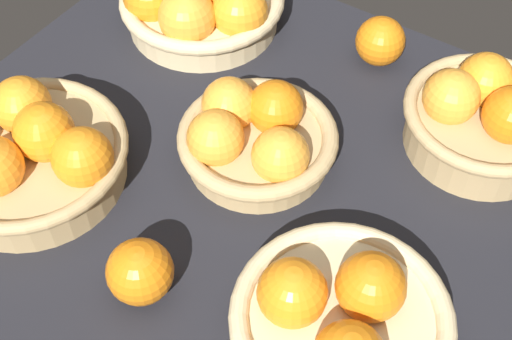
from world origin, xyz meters
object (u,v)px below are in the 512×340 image
(basket_far_right, at_px, (488,116))
(loose_orange_front_gap, at_px, (140,272))
(loose_orange_back_gap, at_px, (380,41))
(basket_center, at_px, (254,136))
(basket_near_left, at_px, (26,153))
(basket_near_right, at_px, (340,320))

(basket_far_right, xyz_separation_m, loose_orange_front_gap, (-0.23, -0.42, -0.01))
(loose_orange_back_gap, bearing_deg, basket_far_right, -20.73)
(basket_far_right, height_order, basket_center, basket_far_right)
(basket_center, height_order, loose_orange_front_gap, basket_center)
(basket_near_left, height_order, loose_orange_back_gap, basket_near_left)
(basket_near_left, distance_m, loose_orange_front_gap, 0.23)
(basket_far_right, relative_size, basket_near_right, 0.90)
(basket_far_right, xyz_separation_m, basket_near_right, (-0.02, -0.35, -0.01))
(basket_center, bearing_deg, loose_orange_back_gap, 79.32)
(basket_far_right, distance_m, basket_near_left, 0.58)
(basket_near_right, xyz_separation_m, loose_orange_front_gap, (-0.21, -0.07, -0.00))
(basket_far_right, relative_size, basket_near_left, 0.85)
(basket_center, distance_m, loose_orange_front_gap, 0.23)
(basket_near_right, relative_size, loose_orange_front_gap, 3.15)
(basket_far_right, height_order, basket_near_left, basket_far_right)
(basket_center, height_order, basket_near_left, basket_near_left)
(loose_orange_back_gap, bearing_deg, loose_orange_front_gap, -94.96)
(basket_far_right, distance_m, loose_orange_back_gap, 0.20)
(basket_far_right, relative_size, loose_orange_front_gap, 2.83)
(basket_near_right, bearing_deg, loose_orange_back_gap, 111.75)
(loose_orange_back_gap, bearing_deg, basket_near_left, -121.00)
(basket_near_right, bearing_deg, basket_center, 142.69)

